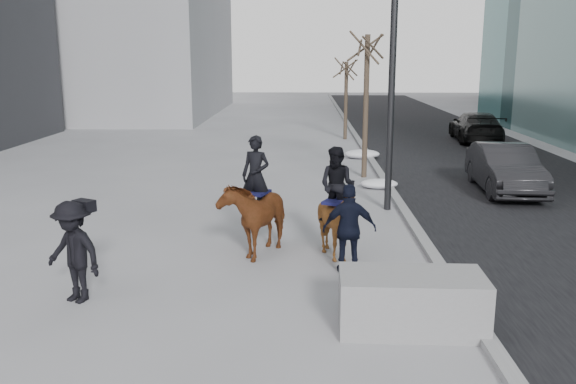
{
  "coord_description": "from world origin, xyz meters",
  "views": [
    {
      "loc": [
        0.29,
        -10.42,
        4.11
      ],
      "look_at": [
        0.0,
        1.2,
        1.5
      ],
      "focal_mm": 38.0,
      "sensor_mm": 36.0,
      "label": 1
    }
  ],
  "objects_px": {
    "planter": "(411,302)",
    "car_near": "(505,169)",
    "mounted_right": "(337,215)",
    "mounted_left": "(256,210)"
  },
  "relations": [
    {
      "from": "mounted_left",
      "to": "mounted_right",
      "type": "relative_size",
      "value": 1.07
    },
    {
      "from": "planter",
      "to": "car_near",
      "type": "bearing_deg",
      "value": 65.18
    },
    {
      "from": "planter",
      "to": "mounted_left",
      "type": "bearing_deg",
      "value": 125.78
    },
    {
      "from": "planter",
      "to": "car_near",
      "type": "height_order",
      "value": "car_near"
    },
    {
      "from": "mounted_left",
      "to": "planter",
      "type": "bearing_deg",
      "value": -54.22
    },
    {
      "from": "planter",
      "to": "car_near",
      "type": "distance_m",
      "value": 10.79
    },
    {
      "from": "planter",
      "to": "car_near",
      "type": "xyz_separation_m",
      "value": [
        4.53,
        9.79,
        0.29
      ]
    },
    {
      "from": "car_near",
      "to": "mounted_right",
      "type": "height_order",
      "value": "mounted_right"
    },
    {
      "from": "planter",
      "to": "mounted_left",
      "type": "distance_m",
      "value": 4.58
    },
    {
      "from": "planter",
      "to": "mounted_right",
      "type": "bearing_deg",
      "value": 106.49
    }
  ]
}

